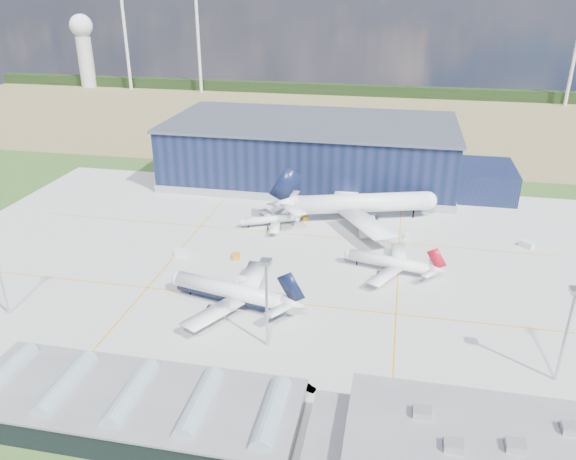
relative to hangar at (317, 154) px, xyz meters
The scene contains 22 objects.
ground 95.56m from the hangar, 91.70° to the right, with size 600.00×600.00×0.00m, color #2A521E.
apron 85.64m from the hangar, 91.90° to the right, with size 220.00×160.00×0.08m.
farmland 125.76m from the hangar, 91.29° to the left, with size 600.00×220.00×0.01m, color olive.
treeline 205.36m from the hangar, 90.78° to the left, with size 600.00×8.00×8.00m, color black.
horizon_dressing 279.32m from the hangar, 134.20° to the left, with size 440.20×18.00×70.00m.
hangar is the anchor object (origin of this frame).
ops_building 163.51m from the hangar, 71.37° to the right, with size 46.00×23.00×10.90m.
glass_concourse 155.28m from the hangar, 93.42° to the right, with size 78.00×23.00×8.60m.
light_mast_center 125.07m from the hangar, 86.70° to the right, with size 2.60×2.60×23.00m.
light_mast_east 144.23m from the hangar, 59.95° to the right, with size 2.60×2.60×23.00m.
airliner_navy 109.12m from the hangar, 93.64° to the right, with size 40.96×40.07×13.36m, color white, non-canonical shape.
airliner_red 88.33m from the hangar, 67.16° to the right, with size 31.51×30.83×10.28m, color white, non-canonical shape.
airliner_widebody 48.21m from the hangar, 61.73° to the right, with size 63.02×61.65×20.55m, color white, non-canonical shape.
airliner_regional 56.06m from the hangar, 99.21° to the right, with size 23.86×23.34×7.78m, color white, non-canonical shape.
gse_tug_a 83.49m from the hangar, 99.17° to the right, with size 2.19×3.59×1.49m, color orange.
gse_van_a 89.23m from the hangar, 110.00° to the right, with size 2.22×5.08×2.22m, color silver.
gse_cart_a 68.92m from the hangar, 54.09° to the right, with size 2.12×3.18×1.38m, color silver.
gse_van_b 96.13m from the hangar, 35.07° to the right, with size 2.07×4.52×2.07m, color silver.
gse_tug_c 47.43m from the hangar, 86.76° to the right, with size 2.06×3.29×1.44m, color orange.
airstair 100.77m from the hangar, 93.54° to the right, with size 2.00×4.99×3.19m, color silver.
car_a 143.41m from the hangar, 87.11° to the right, with size 1.31×3.26×1.11m, color #99999E.
car_b 140.59m from the hangar, 82.12° to the right, with size 1.38×3.96×1.30m, color #99999E.
Camera 1 is at (37.14, -139.01, 80.01)m, focal length 35.00 mm.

